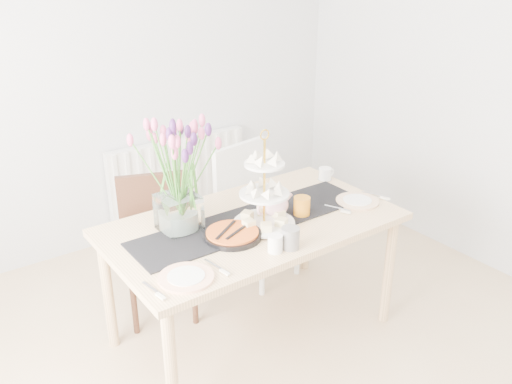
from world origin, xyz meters
TOP-DOWN VIEW (x-y plane):
  - room_shell at (0.00, 0.00)m, footprint 4.50×4.50m
  - radiator at (0.50, 2.19)m, footprint 1.20×0.08m
  - dining_table at (0.16, 0.66)m, footprint 1.60×0.90m
  - chair_brown at (-0.16, 1.25)m, footprint 0.55×0.55m
  - chair_white at (0.56, 1.25)m, footprint 0.53×0.53m
  - table_runner at (0.16, 0.66)m, footprint 1.40×0.35m
  - tulip_vase at (-0.22, 0.81)m, footprint 0.72×0.72m
  - cake_stand at (0.17, 0.58)m, footprint 0.33×0.33m
  - teapot at (0.29, 0.64)m, footprint 0.24×0.20m
  - cream_jug at (0.88, 0.87)m, footprint 0.09×0.09m
  - tart_tin at (-0.04, 0.57)m, footprint 0.31×0.31m
  - mug_grey at (0.14, 0.31)m, footprint 0.13×0.13m
  - mug_white at (0.05, 0.33)m, footprint 0.09×0.09m
  - mug_orange at (0.42, 0.56)m, footprint 0.13×0.13m
  - plate_left at (-0.42, 0.37)m, footprint 0.29×0.29m
  - plate_right at (0.80, 0.50)m, footprint 0.34×0.34m

SIDE VIEW (x-z plane):
  - radiator at x=0.50m, z-range 0.15..0.75m
  - chair_brown at x=-0.16m, z-range 0.07..0.94m
  - chair_white at x=0.56m, z-range 0.08..1.01m
  - dining_table at x=0.16m, z-range 0.30..1.05m
  - table_runner at x=0.16m, z-range 0.75..0.76m
  - plate_right at x=0.80m, z-range 0.75..0.76m
  - plate_left at x=-0.42m, z-range 0.75..0.76m
  - tart_tin at x=-0.04m, z-range 0.75..0.79m
  - cream_jug at x=0.88m, z-range 0.75..0.83m
  - mug_white at x=0.05m, z-range 0.75..0.84m
  - mug_orange at x=0.42m, z-range 0.75..0.86m
  - mug_grey at x=0.14m, z-range 0.75..0.86m
  - teapot at x=0.29m, z-range 0.75..0.90m
  - cake_stand at x=0.17m, z-range 0.65..1.14m
  - tulip_vase at x=-0.22m, z-range 0.84..1.46m
  - room_shell at x=0.00m, z-range -0.95..3.55m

